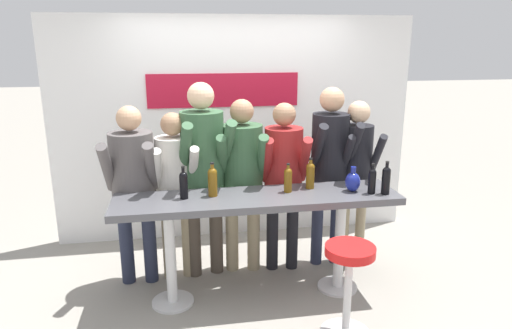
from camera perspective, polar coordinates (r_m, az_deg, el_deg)
The scene contains 18 objects.
ground_plane at distance 4.24m, azimuth 0.19°, elevation -16.00°, with size 40.00×40.00×0.00m, color gray.
back_wall at distance 5.15m, azimuth -2.58°, elevation 4.49°, with size 4.00×0.12×2.47m.
tasting_table at distance 3.89m, azimuth 0.20°, elevation -6.01°, with size 2.40×0.55×0.94m.
bar_stool at distance 3.56m, azimuth 11.50°, elevation -13.65°, with size 0.39×0.39×0.75m.
person_far_left at distance 4.19m, azimuth -15.13°, elevation -1.61°, with size 0.48×0.56×1.66m.
person_left at distance 4.22m, azimuth -10.11°, elevation -1.72°, with size 0.42×0.52×1.59m.
person_center_left at distance 4.19m, azimuth -6.64°, elevation 0.57°, with size 0.53×0.64×1.85m.
person_center at distance 4.27m, azimuth -1.73°, elevation -0.50°, with size 0.50×0.59×1.69m.
person_center_right at distance 4.30m, azimuth 3.46°, elevation -0.65°, with size 0.46×0.56×1.65m.
person_right at distance 4.44m, azimuth 9.22°, elevation 0.88°, with size 0.43×0.55×1.78m.
person_far_right at distance 4.54m, azimuth 12.41°, elevation 0.06°, with size 0.39×0.51×1.65m.
wine_bottle_0 at distance 3.78m, azimuth -9.04°, elevation -2.39°, with size 0.07×0.07×0.28m.
wine_bottle_1 at distance 4.00m, azimuth 15.95°, elevation -1.75°, with size 0.07×0.07×0.29m.
wine_bottle_2 at distance 3.81m, azimuth -5.45°, elevation -1.99°, with size 0.08×0.08×0.29m.
wine_bottle_3 at distance 3.91m, azimuth 4.02°, elevation -1.78°, with size 0.07×0.07×0.25m.
wine_bottle_4 at distance 3.98m, azimuth 14.31°, elevation -1.86°, with size 0.06×0.06×0.26m.
wine_bottle_5 at distance 4.02m, azimuth 6.80°, elevation -1.21°, with size 0.07×0.07×0.28m.
decorative_vase at distance 4.01m, azimuth 12.00°, elevation -2.09°, with size 0.13×0.13×0.22m.
Camera 1 is at (-0.62, -3.57, 2.21)m, focal length 32.00 mm.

